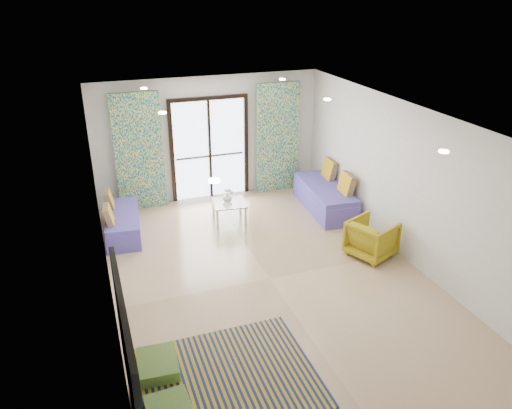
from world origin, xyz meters
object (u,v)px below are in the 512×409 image
object	(u,v)px
bed	(226,394)
coffee_table	(229,205)
daybed_left	(122,223)
daybed_right	(326,196)
armchair	(372,237)

from	to	relation	value
bed	coffee_table	size ratio (longest dim) A/B	2.59
daybed_left	daybed_right	bearing A→B (deg)	1.63
bed	armchair	distance (m)	4.32
coffee_table	armchair	bearing A→B (deg)	-47.29
bed	coffee_table	distance (m)	4.96
daybed_right	bed	bearing A→B (deg)	-123.01
daybed_left	daybed_right	world-z (taller)	daybed_right
coffee_table	bed	bearing A→B (deg)	-107.23
bed	daybed_left	bearing A→B (deg)	97.41
daybed_left	coffee_table	distance (m)	2.12
daybed_right	coffee_table	distance (m)	2.13
daybed_right	coffee_table	xyz separation A→B (m)	(-2.12, 0.10, 0.09)
bed	daybed_right	size ratio (longest dim) A/B	0.97
daybed_left	armchair	world-z (taller)	daybed_left
daybed_left	bed	bearing A→B (deg)	-77.34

